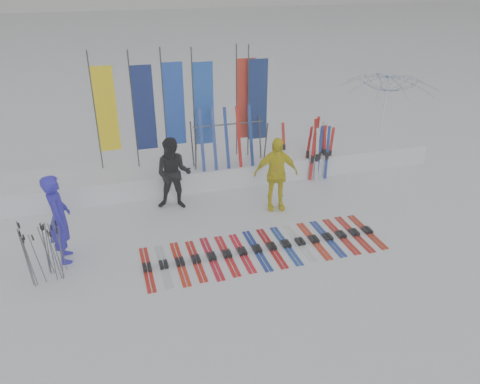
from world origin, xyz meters
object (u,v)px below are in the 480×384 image
object	(u,v)px
person_black	(173,174)
ski_row	(264,248)
person_blue	(59,219)
person_yellow	(276,174)
ski_rack	(229,138)
tent_canopy	(384,115)

from	to	relation	value
person_black	ski_row	distance (m)	3.14
person_blue	person_yellow	distance (m)	5.22
ski_rack	person_yellow	bearing A→B (deg)	-68.53
ski_rack	person_black	bearing A→B (deg)	-149.81
person_yellow	tent_canopy	size ratio (longest dim) A/B	0.63
person_black	person_blue	bearing A→B (deg)	-130.59
person_yellow	person_blue	bearing A→B (deg)	-161.61
person_yellow	ski_row	xyz separation A→B (m)	(-0.92, -1.78, -0.93)
person_black	ski_rack	xyz separation A→B (m)	(1.75, 1.02, 0.44)
person_blue	person_black	size ratio (longest dim) A/B	1.04
tent_canopy	ski_rack	bearing A→B (deg)	-172.90
person_yellow	ski_rack	bearing A→B (deg)	120.25
person_blue	person_black	xyz separation A→B (m)	(2.68, 1.67, -0.04)
ski_row	ski_rack	xyz separation A→B (m)	(0.21, 3.60, 1.35)
person_black	person_yellow	bearing A→B (deg)	-0.35
person_black	person_yellow	distance (m)	2.59
person_black	ski_rack	distance (m)	2.08
person_yellow	ski_rack	distance (m)	2.00
person_black	person_yellow	world-z (taller)	person_yellow
person_blue	ski_rack	xyz separation A→B (m)	(4.43, 2.69, 0.39)
person_black	tent_canopy	xyz separation A→B (m)	(7.12, 1.69, 0.43)
person_yellow	ski_rack	size ratio (longest dim) A/B	0.95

